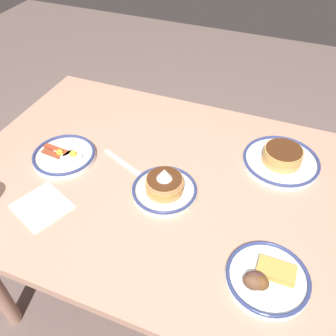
{
  "coord_description": "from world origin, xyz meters",
  "views": [
    {
      "loc": [
        -0.37,
        0.76,
        1.55
      ],
      "look_at": [
        -0.06,
        -0.02,
        0.76
      ],
      "focal_mm": 38.5,
      "sensor_mm": 36.0,
      "label": 1
    }
  ],
  "objects_px": {
    "plate_center_pancakes": "(281,159)",
    "fork_near": "(124,164)",
    "plate_near_main": "(64,155)",
    "plate_far_companion": "(165,187)",
    "plate_far_side": "(266,278)",
    "paper_napkin": "(42,206)"
  },
  "relations": [
    {
      "from": "plate_far_companion",
      "to": "fork_near",
      "type": "relative_size",
      "value": 1.09
    },
    {
      "from": "plate_far_companion",
      "to": "fork_near",
      "type": "distance_m",
      "value": 0.19
    },
    {
      "from": "paper_napkin",
      "to": "plate_far_companion",
      "type": "bearing_deg",
      "value": -149.66
    },
    {
      "from": "plate_near_main",
      "to": "plate_far_companion",
      "type": "height_order",
      "value": "plate_far_companion"
    },
    {
      "from": "plate_far_companion",
      "to": "plate_far_side",
      "type": "bearing_deg",
      "value": 151.58
    },
    {
      "from": "paper_napkin",
      "to": "plate_far_side",
      "type": "bearing_deg",
      "value": -179.97
    },
    {
      "from": "plate_near_main",
      "to": "fork_near",
      "type": "bearing_deg",
      "value": -167.07
    },
    {
      "from": "plate_near_main",
      "to": "paper_napkin",
      "type": "distance_m",
      "value": 0.22
    },
    {
      "from": "plate_far_side",
      "to": "fork_near",
      "type": "relative_size",
      "value": 1.13
    },
    {
      "from": "fork_near",
      "to": "plate_far_side",
      "type": "bearing_deg",
      "value": 153.63
    },
    {
      "from": "plate_center_pancakes",
      "to": "plate_far_side",
      "type": "distance_m",
      "value": 0.45
    },
    {
      "from": "paper_napkin",
      "to": "fork_near",
      "type": "height_order",
      "value": "fork_near"
    },
    {
      "from": "plate_near_main",
      "to": "fork_near",
      "type": "height_order",
      "value": "plate_near_main"
    },
    {
      "from": "fork_near",
      "to": "paper_napkin",
      "type": "bearing_deg",
      "value": 60.89
    },
    {
      "from": "plate_far_side",
      "to": "paper_napkin",
      "type": "height_order",
      "value": "plate_far_side"
    },
    {
      "from": "plate_center_pancakes",
      "to": "plate_far_side",
      "type": "xyz_separation_m",
      "value": [
        -0.03,
        0.45,
        -0.0
      ]
    },
    {
      "from": "plate_far_side",
      "to": "fork_near",
      "type": "bearing_deg",
      "value": -26.37
    },
    {
      "from": "plate_far_side",
      "to": "plate_center_pancakes",
      "type": "bearing_deg",
      "value": -85.99
    },
    {
      "from": "plate_near_main",
      "to": "plate_far_side",
      "type": "xyz_separation_m",
      "value": [
        -0.72,
        0.21,
        0.0
      ]
    },
    {
      "from": "plate_center_pancakes",
      "to": "fork_near",
      "type": "height_order",
      "value": "plate_center_pancakes"
    },
    {
      "from": "plate_near_main",
      "to": "plate_far_side",
      "type": "distance_m",
      "value": 0.75
    },
    {
      "from": "plate_near_main",
      "to": "plate_far_side",
      "type": "height_order",
      "value": "plate_far_side"
    }
  ]
}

